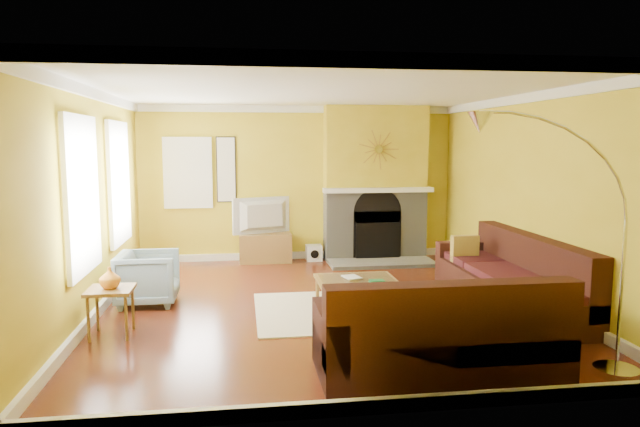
{
  "coord_description": "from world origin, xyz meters",
  "views": [
    {
      "loc": [
        -1.0,
        -7.02,
        2.06
      ],
      "look_at": [
        0.03,
        0.4,
        1.13
      ],
      "focal_mm": 32.0,
      "sensor_mm": 36.0,
      "label": 1
    }
  ],
  "objects": [
    {
      "name": "side_table",
      "position": [
        -2.4,
        -0.85,
        0.26
      ],
      "size": [
        0.47,
        0.47,
        0.52
      ],
      "primitive_type": null,
      "color": "olive",
      "rests_on": "floor"
    },
    {
      "name": "baseboard",
      "position": [
        0.0,
        0.0,
        0.06
      ],
      "size": [
        5.5,
        6.0,
        0.12
      ],
      "primitive_type": null,
      "color": "white",
      "rests_on": "floor"
    },
    {
      "name": "coffee_table",
      "position": [
        0.4,
        -0.35,
        0.19
      ],
      "size": [
        0.98,
        0.98,
        0.39
      ],
      "primitive_type": null,
      "color": "white",
      "rests_on": "floor"
    },
    {
      "name": "book",
      "position": [
        0.25,
        -0.25,
        0.4
      ],
      "size": [
        0.24,
        0.29,
        0.02
      ],
      "primitive_type": "imported",
      "rotation": [
        0.0,
        0.0,
        0.26
      ],
      "color": "white",
      "rests_on": "coffee_table"
    },
    {
      "name": "sunburst",
      "position": [
        1.35,
        2.57,
        1.95
      ],
      "size": [
        0.7,
        0.04,
        0.7
      ],
      "primitive_type": null,
      "color": "olive",
      "rests_on": "fireplace"
    },
    {
      "name": "wall_art",
      "position": [
        -1.25,
        2.97,
        1.6
      ],
      "size": [
        0.34,
        0.04,
        1.14
      ],
      "primitive_type": "cube",
      "color": "white",
      "rests_on": "wall_back"
    },
    {
      "name": "mantel",
      "position": [
        1.35,
        2.56,
        1.25
      ],
      "size": [
        1.92,
        0.22,
        0.08
      ],
      "primitive_type": "cube",
      "color": "white",
      "rests_on": "fireplace"
    },
    {
      "name": "wall_right",
      "position": [
        2.76,
        0.0,
        1.35
      ],
      "size": [
        0.02,
        6.0,
        2.7
      ],
      "primitive_type": "cube",
      "color": "gold",
      "rests_on": "ground"
    },
    {
      "name": "hearth",
      "position": [
        1.35,
        2.25,
        0.03
      ],
      "size": [
        1.8,
        0.7,
        0.06
      ],
      "primitive_type": "cube",
      "color": "gray",
      "rests_on": "floor"
    },
    {
      "name": "arc_lamp",
      "position": [
        1.67,
        -2.55,
        1.15
      ],
      "size": [
        1.45,
        0.36,
        2.3
      ],
      "primitive_type": null,
      "color": "silver",
      "rests_on": "floor"
    },
    {
      "name": "floor",
      "position": [
        0.0,
        0.0,
        -0.01
      ],
      "size": [
        5.5,
        6.0,
        0.02
      ],
      "primitive_type": "cube",
      "color": "maroon",
      "rests_on": "ground"
    },
    {
      "name": "media_console",
      "position": [
        -0.6,
        2.75,
        0.25
      ],
      "size": [
        0.9,
        0.4,
        0.49
      ],
      "primitive_type": "cube",
      "color": "olive",
      "rests_on": "floor"
    },
    {
      "name": "fireplace",
      "position": [
        1.35,
        2.8,
        1.35
      ],
      "size": [
        1.8,
        0.4,
        2.7
      ],
      "primitive_type": null,
      "color": "gray",
      "rests_on": "floor"
    },
    {
      "name": "wall_left",
      "position": [
        -2.76,
        0.0,
        1.35
      ],
      "size": [
        0.02,
        6.0,
        2.7
      ],
      "primitive_type": "cube",
      "color": "gold",
      "rests_on": "ground"
    },
    {
      "name": "window_left_near",
      "position": [
        -2.72,
        1.3,
        1.5
      ],
      "size": [
        0.06,
        1.22,
        1.72
      ],
      "primitive_type": "cube",
      "color": "white",
      "rests_on": "wall_left"
    },
    {
      "name": "crown_molding",
      "position": [
        0.0,
        0.0,
        2.64
      ],
      "size": [
        5.5,
        6.0,
        0.12
      ],
      "primitive_type": null,
      "color": "white",
      "rests_on": "ceiling"
    },
    {
      "name": "armchair",
      "position": [
        -2.2,
        0.35,
        0.34
      ],
      "size": [
        0.75,
        0.73,
        0.68
      ],
      "primitive_type": "imported",
      "rotation": [
        0.0,
        0.0,
        1.57
      ],
      "color": "gray",
      "rests_on": "floor"
    },
    {
      "name": "sectional_sofa",
      "position": [
        1.2,
        -0.85,
        0.45
      ],
      "size": [
        3.1,
        3.7,
        0.9
      ],
      "primitive_type": null,
      "color": "#371711",
      "rests_on": "floor"
    },
    {
      "name": "subwoofer",
      "position": [
        0.25,
        2.78,
        0.13
      ],
      "size": [
        0.27,
        0.27,
        0.27
      ],
      "primitive_type": "cube",
      "color": "white",
      "rests_on": "floor"
    },
    {
      "name": "wall_back",
      "position": [
        0.0,
        3.01,
        1.35
      ],
      "size": [
        5.5,
        0.02,
        2.7
      ],
      "primitive_type": "cube",
      "color": "gold",
      "rests_on": "ground"
    },
    {
      "name": "ceiling",
      "position": [
        0.0,
        0.0,
        2.71
      ],
      "size": [
        5.5,
        6.0,
        0.02
      ],
      "primitive_type": "cube",
      "color": "white",
      "rests_on": "ground"
    },
    {
      "name": "window_left_far",
      "position": [
        -2.72,
        -0.6,
        1.5
      ],
      "size": [
        0.06,
        1.22,
        1.72
      ],
      "primitive_type": "cube",
      "color": "white",
      "rests_on": "wall_left"
    },
    {
      "name": "window_back",
      "position": [
        -1.9,
        2.96,
        1.55
      ],
      "size": [
        0.82,
        0.06,
        1.22
      ],
      "primitive_type": "cube",
      "color": "white",
      "rests_on": "wall_back"
    },
    {
      "name": "vase",
      "position": [
        -2.4,
        -0.85,
        0.64
      ],
      "size": [
        0.22,
        0.22,
        0.23
      ],
      "primitive_type": "imported",
      "color": "orange",
      "rests_on": "side_table"
    },
    {
      "name": "rug",
      "position": [
        0.35,
        -0.3,
        0.01
      ],
      "size": [
        2.4,
        1.8,
        0.02
      ],
      "primitive_type": "cube",
      "color": "beige",
      "rests_on": "floor"
    },
    {
      "name": "tv",
      "position": [
        -0.6,
        2.75,
        0.81
      ],
      "size": [
        1.08,
        0.51,
        0.63
      ],
      "primitive_type": "imported",
      "rotation": [
        0.0,
        0.0,
        3.49
      ],
      "color": "black",
      "rests_on": "media_console"
    },
    {
      "name": "wall_front",
      "position": [
        0.0,
        -3.01,
        1.35
      ],
      "size": [
        5.5,
        0.02,
        2.7
      ],
      "primitive_type": "cube",
      "color": "gold",
      "rests_on": "ground"
    }
  ]
}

